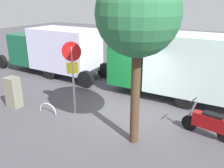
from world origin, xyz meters
name	(u,v)px	position (x,y,z in m)	size (l,w,h in m)	color
ground_plane	(123,113)	(0.00, 0.00, 0.00)	(60.00, 60.00, 0.00)	#47454A
box_truck_near	(182,65)	(-1.62, -2.70, 1.66)	(8.51, 2.33, 3.03)	black
box_truck_far	(53,49)	(6.32, -2.99, 1.58)	(7.39, 2.45, 2.84)	black
motorcycle	(209,123)	(-3.32, 0.17, 0.52)	(1.79, 0.67, 1.20)	black
stop_sign	(72,67)	(1.74, 0.96, 1.97)	(0.71, 0.33, 2.97)	#9E9EA3
street_tree	(138,16)	(-1.23, 1.67, 4.03)	(2.42, 2.42, 5.29)	#47301E
utility_cabinet	(13,92)	(4.43, 1.71, 0.67)	(0.57, 0.47, 1.34)	slate
bike_rack_hoop	(48,112)	(2.79, 1.44, 0.00)	(0.85, 0.85, 0.05)	#B7B7BC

